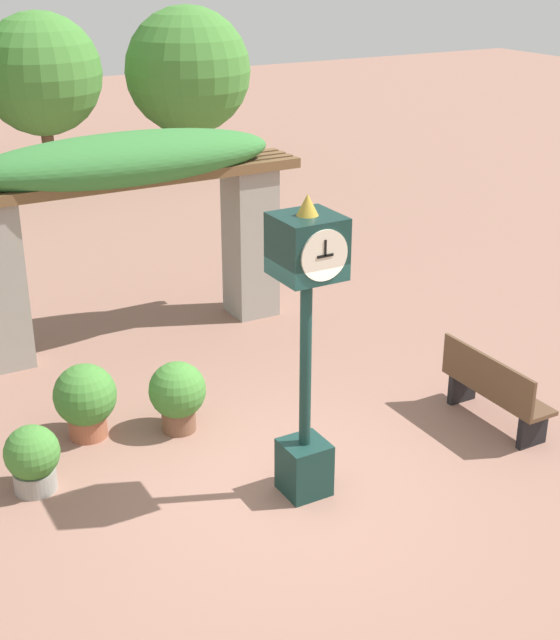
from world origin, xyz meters
TOP-DOWN VIEW (x-y plane):
  - ground_plane at (0.00, 0.00)m, footprint 60.00×60.00m
  - pedestal_clock at (0.08, -0.15)m, footprint 0.58×0.63m
  - pergola at (0.00, 4.36)m, footprint 4.90×1.24m
  - potted_plant_near_left at (-0.53, 1.62)m, footprint 0.65×0.65m
  - potted_plant_near_right at (-2.30, 1.22)m, footprint 0.56×0.56m
  - potted_plant_far_left at (-1.49, 1.99)m, footprint 0.71×0.71m
  - park_bench at (2.68, -0.02)m, footprint 0.42×1.48m

SIDE VIEW (x-z plane):
  - ground_plane at x=0.00m, z-range 0.00..0.00m
  - potted_plant_near_right at x=-2.30m, z-range 0.02..0.74m
  - park_bench at x=2.68m, z-range -0.01..0.88m
  - potted_plant_near_left at x=-0.53m, z-range 0.04..0.88m
  - potted_plant_far_left at x=-1.49m, z-range 0.04..0.91m
  - pedestal_clock at x=0.08m, z-range 0.25..3.36m
  - pergola at x=0.00m, z-range 0.63..3.52m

